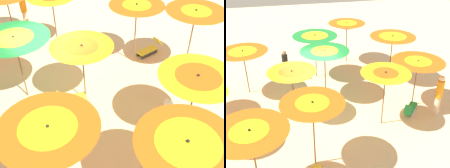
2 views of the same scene
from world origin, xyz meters
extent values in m
cube|color=beige|center=(0.00, 0.00, -0.02)|extent=(39.26, 39.26, 0.04)
cylinder|color=brown|center=(-4.39, 2.24, 1.14)|extent=(0.05, 0.05, 2.29)
cone|color=orange|center=(-4.39, 2.24, 2.29)|extent=(2.10, 2.10, 0.40)
cone|color=yellow|center=(-4.39, 2.24, 2.40)|extent=(1.03, 1.03, 0.20)
sphere|color=black|center=(-4.39, 2.24, 2.52)|extent=(0.07, 0.07, 0.07)
cylinder|color=brown|center=(-3.37, 0.45, 1.11)|extent=(0.05, 0.05, 2.22)
cone|color=orange|center=(-3.37, 0.45, 2.22)|extent=(2.02, 2.02, 0.44)
cone|color=yellow|center=(-3.37, 0.45, 2.34)|extent=(1.04, 1.04, 0.23)
sphere|color=black|center=(-3.37, 0.45, 2.47)|extent=(0.07, 0.07, 0.07)
cylinder|color=brown|center=(-1.77, -2.55, 1.06)|extent=(0.05, 0.05, 2.12)
cone|color=yellow|center=(-1.77, -2.55, 2.12)|extent=(1.90, 1.90, 0.42)
cylinder|color=brown|center=(-0.76, -4.42, 0.98)|extent=(0.05, 0.05, 1.96)
cylinder|color=brown|center=(-1.71, 4.11, 0.99)|extent=(0.05, 0.05, 1.98)
cone|color=yellow|center=(-1.71, 4.11, 1.98)|extent=(2.10, 2.10, 0.41)
cone|color=orange|center=(-1.71, 4.11, 2.07)|extent=(1.21, 1.21, 0.23)
sphere|color=black|center=(-1.71, 4.11, 2.21)|extent=(0.07, 0.07, 0.07)
cylinder|color=brown|center=(-0.49, 0.85, 0.98)|extent=(0.05, 0.05, 1.96)
cone|color=yellow|center=(-0.49, 0.85, 1.96)|extent=(1.95, 1.95, 0.38)
cone|color=orange|center=(-0.49, 0.85, 2.05)|extent=(1.04, 1.04, 0.20)
sphere|color=black|center=(-0.49, 0.85, 2.18)|extent=(0.07, 0.07, 0.07)
cylinder|color=brown|center=(0.86, -0.72, 1.06)|extent=(0.05, 0.05, 2.12)
cone|color=#1E8C38|center=(0.86, -0.72, 2.12)|extent=(2.21, 2.21, 0.41)
cone|color=yellow|center=(0.86, -0.72, 2.22)|extent=(1.21, 1.21, 0.23)
sphere|color=black|center=(0.86, -0.72, 2.36)|extent=(0.07, 0.07, 0.07)
cone|color=orange|center=(0.44, 5.22, 2.17)|extent=(2.12, 2.12, 0.39)
cone|color=yellow|center=(0.44, 5.22, 2.26)|extent=(1.30, 1.30, 0.24)
sphere|color=black|center=(0.44, 5.22, 2.40)|extent=(0.07, 0.07, 0.07)
cylinder|color=brown|center=(2.07, 2.85, 0.99)|extent=(0.05, 0.05, 1.99)
cone|color=orange|center=(2.07, 2.85, 1.99)|extent=(2.28, 2.28, 0.33)
cone|color=yellow|center=(2.07, 2.85, 2.07)|extent=(1.27, 1.27, 0.18)
sphere|color=black|center=(2.07, 2.85, 2.18)|extent=(0.07, 0.07, 0.07)
cube|color=olive|center=(-0.12, 0.55, 0.07)|extent=(0.85, 0.35, 0.14)
cube|color=olive|center=(0.01, 0.87, 0.07)|extent=(0.85, 0.35, 0.14)
cube|color=yellow|center=(-0.05, 0.71, 0.19)|extent=(0.96, 0.64, 0.10)
cube|color=yellow|center=(0.51, 0.49, 0.41)|extent=(0.46, 0.45, 0.37)
cube|color=#333338|center=(-4.15, 0.65, 0.07)|extent=(0.88, 0.13, 0.14)
cube|color=#333338|center=(-4.18, 0.34, 0.07)|extent=(0.88, 0.13, 0.14)
cube|color=yellow|center=(-4.16, 0.50, 0.19)|extent=(0.91, 0.40, 0.10)
cube|color=yellow|center=(-4.75, 0.56, 0.43)|extent=(0.37, 0.34, 0.41)
cube|color=silver|center=(-1.15, -4.01, 0.07)|extent=(0.69, 0.64, 0.14)
cube|color=silver|center=(-1.36, -4.24, 0.07)|extent=(0.69, 0.64, 0.14)
cube|color=green|center=(-1.26, -4.13, 0.19)|extent=(0.88, 0.84, 0.10)
cube|color=green|center=(-1.69, -3.73, 0.40)|extent=(0.44, 0.44, 0.36)
cylinder|color=beige|center=(-1.72, -5.04, 0.44)|extent=(0.24, 0.24, 0.88)
cylinder|color=orange|center=(-1.72, -5.04, 1.26)|extent=(0.30, 0.30, 0.77)
sphere|color=white|center=(-2.21, 3.07, 0.15)|extent=(0.31, 0.31, 0.31)
camera|label=1|loc=(3.87, 6.67, 6.65)|focal=45.13mm
camera|label=2|loc=(-10.48, 1.32, 7.05)|focal=45.04mm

